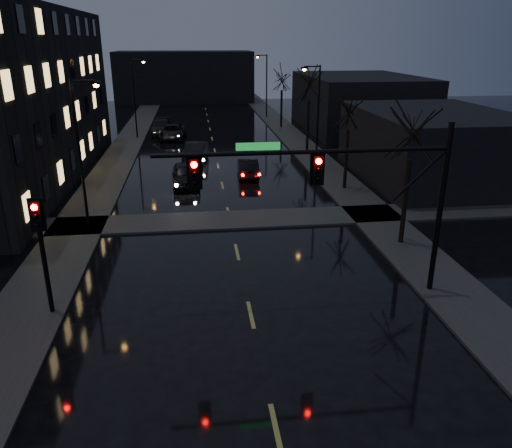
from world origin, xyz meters
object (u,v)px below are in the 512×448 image
object	(u,v)px
oncoming_car_c	(173,132)
oncoming_car_a	(185,175)
oncoming_car_d	(161,127)
lead_car	(248,168)
oncoming_car_b	(196,152)

from	to	relation	value
oncoming_car_c	oncoming_car_a	bearing A→B (deg)	-81.26
oncoming_car_d	lead_car	xyz separation A→B (m)	(7.47, -19.13, -0.09)
oncoming_car_a	oncoming_car_c	distance (m)	18.09
lead_car	oncoming_car_a	bearing A→B (deg)	24.56
oncoming_car_c	oncoming_car_b	bearing A→B (deg)	-74.09
oncoming_car_a	oncoming_car_b	xyz separation A→B (m)	(0.79, 7.24, 0.02)
oncoming_car_a	lead_car	xyz separation A→B (m)	(4.67, 1.90, -0.10)
oncoming_car_b	oncoming_car_c	distance (m)	11.02
oncoming_car_c	lead_car	world-z (taller)	oncoming_car_c
oncoming_car_a	lead_car	distance (m)	5.05
oncoming_car_b	lead_car	bearing A→B (deg)	-46.46
oncoming_car_b	oncoming_car_d	world-z (taller)	oncoming_car_b
oncoming_car_d	lead_car	world-z (taller)	oncoming_car_d
oncoming_car_a	oncoming_car_d	xyz separation A→B (m)	(-2.79, 21.03, -0.01)
oncoming_car_a	oncoming_car_b	distance (m)	7.29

